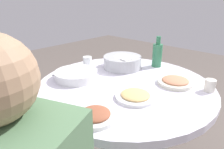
{
  "coord_description": "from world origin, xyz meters",
  "views": [
    {
      "loc": [
        0.74,
        -0.91,
        1.28
      ],
      "look_at": [
        -0.12,
        0.01,
        0.77
      ],
      "focal_mm": 31.79,
      "sensor_mm": 36.0,
      "label": 1
    }
  ],
  "objects_px": {
    "soup_bowl": "(76,75)",
    "dish_noodles": "(135,96)",
    "round_dining_table": "(124,99)",
    "green_bottle": "(157,54)",
    "tea_cup_near": "(87,61)",
    "tea_cup_far": "(210,85)",
    "dish_stirfry": "(95,115)",
    "dish_shrimp": "(175,82)",
    "rice_bowl": "(122,62)"
  },
  "relations": [
    {
      "from": "soup_bowl",
      "to": "dish_noodles",
      "type": "height_order",
      "value": "soup_bowl"
    },
    {
      "from": "round_dining_table",
      "to": "soup_bowl",
      "type": "relative_size",
      "value": 3.9
    },
    {
      "from": "soup_bowl",
      "to": "green_bottle",
      "type": "xyz_separation_m",
      "value": [
        0.26,
        0.59,
        0.07
      ]
    },
    {
      "from": "round_dining_table",
      "to": "tea_cup_near",
      "type": "bearing_deg",
      "value": 170.13
    },
    {
      "from": "round_dining_table",
      "to": "tea_cup_far",
      "type": "height_order",
      "value": "tea_cup_far"
    },
    {
      "from": "dish_stirfry",
      "to": "tea_cup_near",
      "type": "relative_size",
      "value": 2.81
    },
    {
      "from": "soup_bowl",
      "to": "tea_cup_near",
      "type": "relative_size",
      "value": 4.02
    },
    {
      "from": "soup_bowl",
      "to": "dish_shrimp",
      "type": "relative_size",
      "value": 1.3
    },
    {
      "from": "tea_cup_near",
      "to": "round_dining_table",
      "type": "bearing_deg",
      "value": -9.87
    },
    {
      "from": "round_dining_table",
      "to": "dish_stirfry",
      "type": "bearing_deg",
      "value": -68.92
    },
    {
      "from": "dish_noodles",
      "to": "tea_cup_near",
      "type": "xyz_separation_m",
      "value": [
        -0.63,
        0.2,
        0.02
      ]
    },
    {
      "from": "dish_noodles",
      "to": "round_dining_table",
      "type": "bearing_deg",
      "value": 146.19
    },
    {
      "from": "dish_shrimp",
      "to": "dish_noodles",
      "type": "height_order",
      "value": "dish_shrimp"
    },
    {
      "from": "dish_noodles",
      "to": "green_bottle",
      "type": "height_order",
      "value": "green_bottle"
    },
    {
      "from": "round_dining_table",
      "to": "tea_cup_near",
      "type": "height_order",
      "value": "tea_cup_near"
    },
    {
      "from": "rice_bowl",
      "to": "soup_bowl",
      "type": "bearing_deg",
      "value": -102.59
    },
    {
      "from": "dish_stirfry",
      "to": "green_bottle",
      "type": "height_order",
      "value": "green_bottle"
    },
    {
      "from": "dish_shrimp",
      "to": "tea_cup_far",
      "type": "height_order",
      "value": "tea_cup_far"
    },
    {
      "from": "round_dining_table",
      "to": "green_bottle",
      "type": "bearing_deg",
      "value": 93.12
    },
    {
      "from": "dish_noodles",
      "to": "tea_cup_near",
      "type": "relative_size",
      "value": 3.1
    },
    {
      "from": "rice_bowl",
      "to": "tea_cup_near",
      "type": "height_order",
      "value": "rice_bowl"
    },
    {
      "from": "dish_stirfry",
      "to": "dish_noodles",
      "type": "bearing_deg",
      "value": 86.06
    },
    {
      "from": "dish_stirfry",
      "to": "soup_bowl",
      "type": "bearing_deg",
      "value": 152.32
    },
    {
      "from": "dish_noodles",
      "to": "dish_stirfry",
      "type": "height_order",
      "value": "dish_stirfry"
    },
    {
      "from": "dish_noodles",
      "to": "tea_cup_far",
      "type": "xyz_separation_m",
      "value": [
        0.27,
        0.37,
        0.02
      ]
    },
    {
      "from": "dish_shrimp",
      "to": "dish_noodles",
      "type": "distance_m",
      "value": 0.33
    },
    {
      "from": "soup_bowl",
      "to": "dish_shrimp",
      "type": "distance_m",
      "value": 0.65
    },
    {
      "from": "round_dining_table",
      "to": "dish_noodles",
      "type": "relative_size",
      "value": 5.06
    },
    {
      "from": "dish_stirfry",
      "to": "round_dining_table",
      "type": "bearing_deg",
      "value": 111.08
    },
    {
      "from": "soup_bowl",
      "to": "tea_cup_far",
      "type": "xyz_separation_m",
      "value": [
        0.72,
        0.42,
        0.01
      ]
    },
    {
      "from": "rice_bowl",
      "to": "dish_noodles",
      "type": "relative_size",
      "value": 1.32
    },
    {
      "from": "green_bottle",
      "to": "tea_cup_far",
      "type": "relative_size",
      "value": 3.32
    },
    {
      "from": "dish_stirfry",
      "to": "green_bottle",
      "type": "relative_size",
      "value": 0.84
    },
    {
      "from": "dish_shrimp",
      "to": "tea_cup_near",
      "type": "height_order",
      "value": "tea_cup_near"
    },
    {
      "from": "dish_noodles",
      "to": "tea_cup_near",
      "type": "bearing_deg",
      "value": 162.79
    },
    {
      "from": "round_dining_table",
      "to": "tea_cup_near",
      "type": "relative_size",
      "value": 15.68
    },
    {
      "from": "tea_cup_far",
      "to": "green_bottle",
      "type": "bearing_deg",
      "value": 159.51
    },
    {
      "from": "rice_bowl",
      "to": "soup_bowl",
      "type": "height_order",
      "value": "rice_bowl"
    },
    {
      "from": "dish_shrimp",
      "to": "dish_noodles",
      "type": "xyz_separation_m",
      "value": [
        -0.07,
        -0.32,
        -0.0
      ]
    },
    {
      "from": "rice_bowl",
      "to": "soup_bowl",
      "type": "xyz_separation_m",
      "value": [
        -0.08,
        -0.38,
        -0.02
      ]
    },
    {
      "from": "green_bottle",
      "to": "rice_bowl",
      "type": "bearing_deg",
      "value": -129.35
    },
    {
      "from": "green_bottle",
      "to": "tea_cup_far",
      "type": "distance_m",
      "value": 0.5
    },
    {
      "from": "round_dining_table",
      "to": "soup_bowl",
      "type": "bearing_deg",
      "value": -149.27
    },
    {
      "from": "soup_bowl",
      "to": "dish_noodles",
      "type": "distance_m",
      "value": 0.46
    },
    {
      "from": "dish_shrimp",
      "to": "dish_stirfry",
      "type": "relative_size",
      "value": 1.1
    },
    {
      "from": "dish_shrimp",
      "to": "round_dining_table",
      "type": "bearing_deg",
      "value": -140.2
    },
    {
      "from": "dish_stirfry",
      "to": "tea_cup_far",
      "type": "distance_m",
      "value": 0.71
    },
    {
      "from": "dish_noodles",
      "to": "tea_cup_far",
      "type": "bearing_deg",
      "value": 54.06
    },
    {
      "from": "dish_stirfry",
      "to": "tea_cup_far",
      "type": "xyz_separation_m",
      "value": [
        0.29,
        0.65,
        0.02
      ]
    },
    {
      "from": "round_dining_table",
      "to": "soup_bowl",
      "type": "height_order",
      "value": "soup_bowl"
    }
  ]
}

